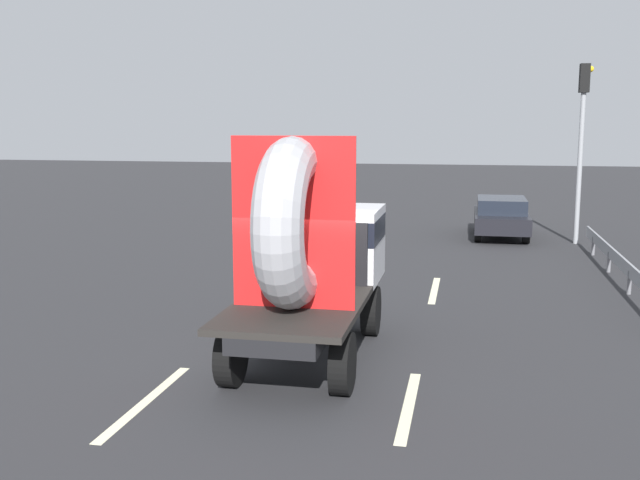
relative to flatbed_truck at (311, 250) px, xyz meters
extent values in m
plane|color=#28282B|center=(-0.13, -0.30, -1.80)|extent=(120.00, 120.00, 0.00)
cylinder|color=black|center=(-0.85, 1.33, -1.34)|extent=(0.28, 0.92, 0.92)
cylinder|color=black|center=(0.85, 1.33, -1.34)|extent=(0.28, 0.92, 0.92)
cylinder|color=black|center=(-0.85, -1.79, -1.34)|extent=(0.28, 0.92, 0.92)
cylinder|color=black|center=(0.85, -1.79, -1.34)|extent=(0.28, 0.92, 0.92)
cube|color=black|center=(0.00, -0.27, -0.89)|extent=(1.30, 4.95, 0.25)
cube|color=silver|center=(0.00, 1.33, -0.09)|extent=(2.00, 1.75, 1.35)
cube|color=black|center=(0.00, 1.28, 0.20)|extent=(2.02, 1.66, 0.44)
cube|color=black|center=(0.00, -1.15, -0.72)|extent=(2.00, 3.20, 0.10)
cube|color=black|center=(0.00, 0.41, -0.12)|extent=(1.80, 0.08, 1.10)
torus|color=#9E9EA3|center=(0.00, -1.30, 0.63)|extent=(0.75, 2.61, 2.61)
cube|color=red|center=(0.00, -1.30, 0.63)|extent=(1.90, 0.03, 2.61)
cylinder|color=black|center=(2.91, 15.54, -1.48)|extent=(0.22, 0.64, 0.64)
cylinder|color=black|center=(4.46, 15.54, -1.48)|extent=(0.22, 0.64, 0.64)
cylinder|color=black|center=(2.91, 12.86, -1.48)|extent=(0.22, 0.64, 0.64)
cylinder|color=black|center=(4.46, 12.86, -1.48)|extent=(0.22, 0.64, 0.64)
cube|color=black|center=(3.68, 14.20, -1.21)|extent=(1.80, 4.19, 0.55)
cube|color=black|center=(3.68, 14.10, -0.68)|extent=(1.62, 2.35, 0.50)
cylinder|color=gray|center=(6.06, 13.14, 0.64)|extent=(0.16, 0.16, 4.89)
cube|color=black|center=(6.06, 13.14, 3.54)|extent=(0.30, 0.36, 0.90)
sphere|color=yellow|center=(6.23, 13.14, 3.82)|extent=(0.20, 0.20, 0.20)
cube|color=gray|center=(6.28, 7.09, -1.25)|extent=(0.06, 10.42, 0.32)
cylinder|color=slate|center=(6.28, 5.79, -1.53)|extent=(0.10, 0.10, 0.55)
cylinder|color=slate|center=(6.28, 8.40, -1.53)|extent=(0.10, 0.10, 0.55)
cylinder|color=slate|center=(6.28, 11.00, -1.53)|extent=(0.10, 0.10, 0.55)
cube|color=beige|center=(-1.84, -2.65, -1.80)|extent=(0.16, 2.93, 0.01)
cube|color=beige|center=(-1.84, 6.17, -1.80)|extent=(0.16, 2.58, 0.01)
cube|color=beige|center=(1.84, -2.06, -1.80)|extent=(0.16, 2.68, 0.01)
cube|color=beige|center=(1.84, 5.30, -1.80)|extent=(0.16, 2.81, 0.01)
camera|label=1|loc=(2.59, -11.92, 2.12)|focal=41.24mm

